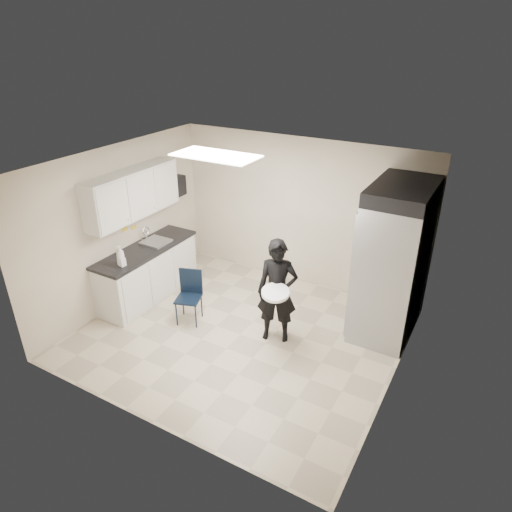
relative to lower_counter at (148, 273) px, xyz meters
The scene contains 21 objects.
floor 2.01m from the lower_counter, ahead, with size 4.50×4.50×0.00m, color #BCAD93.
ceiling 2.92m from the lower_counter, ahead, with size 4.50×4.50×0.00m, color white.
back_wall 2.79m from the lower_counter, 42.71° to the left, with size 4.50×4.50×0.00m, color beige.
left_wall 0.94m from the lower_counter, 146.31° to the right, with size 4.00×4.00×0.00m, color beige.
right_wall 4.29m from the lower_counter, ahead, with size 4.00×4.00×0.00m, color beige.
ceiling_panel 2.54m from the lower_counter, ahead, with size 1.20×0.60×0.02m, color white.
lower_counter is the anchor object (origin of this frame).
countertop 0.46m from the lower_counter, 90.00° to the left, with size 0.64×1.95×0.05m, color black.
sink 0.51m from the lower_counter, 85.43° to the left, with size 0.42×0.40×0.14m, color gray.
faucet 0.67m from the lower_counter, 125.75° to the left, with size 0.02×0.02×0.24m, color silver.
upper_cabinets 1.40m from the lower_counter, behind, with size 0.35×1.80×0.75m, color silver.
towel_dispenser 1.67m from the lower_counter, 99.38° to the left, with size 0.22×0.30×0.35m, color black.
notice_sticker_left 0.85m from the lower_counter, 161.21° to the right, with size 0.00×0.12×0.07m, color yellow.
notice_sticker_right 0.81m from the lower_counter, 161.21° to the left, with size 0.00×0.12×0.07m, color yellow.
commercial_fridge 3.98m from the lower_counter, 15.88° to the left, with size 0.80×1.35×2.10m, color gray.
fridge_compressor 4.31m from the lower_counter, 15.88° to the left, with size 0.80×1.35×0.20m, color black.
folding_chair 1.10m from the lower_counter, 14.91° to the right, with size 0.36×0.36×0.82m, color black.
man_tuxedo 2.48m from the lower_counter, ahead, with size 0.58×0.39×1.58m, color black.
bucket_lid 2.60m from the lower_counter, ahead, with size 0.39×0.39×0.05m, color silver.
soap_bottle_a 0.92m from the lower_counter, 79.96° to the right, with size 0.13×0.13×0.33m, color white.
soap_bottle_b 0.88m from the lower_counter, 78.05° to the right, with size 0.09×0.09×0.20m, color #B0B1BD.
Camera 1 is at (2.99, -4.79, 4.15)m, focal length 32.00 mm.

